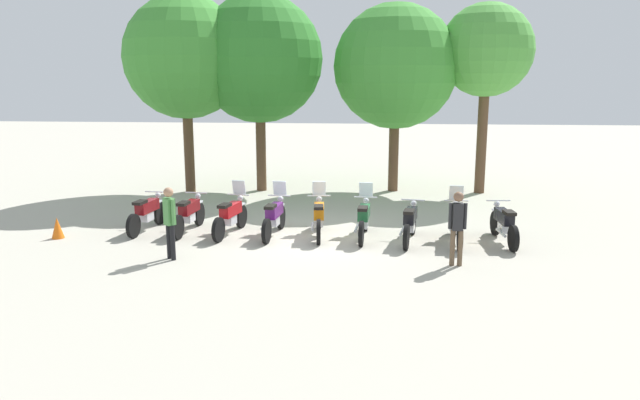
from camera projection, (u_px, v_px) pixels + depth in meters
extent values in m
plane|color=#ADA899|center=(318.00, 237.00, 15.73)|extent=(80.00, 80.00, 0.00)
cylinder|color=black|center=(160.00, 213.00, 17.11)|extent=(0.16, 0.65, 0.64)
cylinder|color=black|center=(133.00, 226.00, 15.62)|extent=(0.16, 0.65, 0.64)
cube|color=silver|center=(159.00, 201.00, 17.05)|extent=(0.15, 0.37, 0.04)
cube|color=maroon|center=(147.00, 206.00, 16.35)|extent=(0.35, 0.97, 0.30)
cube|color=silver|center=(147.00, 216.00, 16.35)|extent=(0.26, 0.42, 0.24)
cube|color=black|center=(140.00, 202.00, 15.92)|extent=(0.28, 0.46, 0.08)
cylinder|color=silver|center=(158.00, 203.00, 16.96)|extent=(0.07, 0.23, 0.64)
cylinder|color=silver|center=(156.00, 192.00, 16.81)|extent=(0.62, 0.10, 0.04)
sphere|color=silver|center=(158.00, 195.00, 16.96)|extent=(0.17, 0.17, 0.16)
cylinder|color=silver|center=(136.00, 221.00, 16.10)|extent=(0.14, 0.70, 0.07)
cylinder|color=black|center=(199.00, 214.00, 16.99)|extent=(0.15, 0.65, 0.64)
cylinder|color=black|center=(178.00, 227.00, 15.49)|extent=(0.15, 0.65, 0.64)
cube|color=silver|center=(199.00, 202.00, 16.92)|extent=(0.15, 0.37, 0.04)
cube|color=maroon|center=(189.00, 207.00, 16.22)|extent=(0.33, 0.97, 0.30)
cube|color=silver|center=(189.00, 218.00, 16.22)|extent=(0.25, 0.42, 0.24)
cube|color=black|center=(183.00, 203.00, 15.79)|extent=(0.27, 0.46, 0.08)
cylinder|color=silver|center=(198.00, 204.00, 16.84)|extent=(0.07, 0.23, 0.64)
cylinder|color=silver|center=(196.00, 193.00, 16.69)|extent=(0.62, 0.08, 0.04)
sphere|color=silver|center=(198.00, 196.00, 16.84)|extent=(0.17, 0.17, 0.16)
cylinder|color=silver|center=(179.00, 222.00, 15.97)|extent=(0.12, 0.70, 0.07)
cylinder|color=black|center=(241.00, 216.00, 16.70)|extent=(0.20, 0.65, 0.64)
cylinder|color=black|center=(218.00, 230.00, 15.23)|extent=(0.20, 0.65, 0.64)
cube|color=silver|center=(241.00, 204.00, 16.63)|extent=(0.18, 0.37, 0.04)
cube|color=red|center=(231.00, 210.00, 15.95)|extent=(0.41, 0.98, 0.30)
cube|color=silver|center=(230.00, 220.00, 15.95)|extent=(0.28, 0.43, 0.24)
cube|color=black|center=(224.00, 206.00, 15.53)|extent=(0.31, 0.47, 0.08)
cylinder|color=silver|center=(240.00, 206.00, 16.55)|extent=(0.09, 0.23, 0.64)
cylinder|color=silver|center=(238.00, 195.00, 16.40)|extent=(0.62, 0.14, 0.04)
sphere|color=silver|center=(240.00, 198.00, 16.55)|extent=(0.18, 0.18, 0.16)
cylinder|color=silver|center=(220.00, 224.00, 15.72)|extent=(0.19, 0.70, 0.07)
cube|color=silver|center=(239.00, 187.00, 16.42)|extent=(0.38, 0.19, 0.39)
cylinder|color=black|center=(281.00, 217.00, 16.60)|extent=(0.16, 0.65, 0.64)
cylinder|color=black|center=(266.00, 231.00, 15.10)|extent=(0.16, 0.65, 0.64)
cube|color=silver|center=(281.00, 205.00, 16.53)|extent=(0.15, 0.37, 0.04)
cube|color=#59196B|center=(274.00, 211.00, 15.83)|extent=(0.34, 0.97, 0.30)
cube|color=silver|center=(274.00, 221.00, 15.83)|extent=(0.25, 0.42, 0.24)
cube|color=black|center=(270.00, 207.00, 15.40)|extent=(0.28, 0.46, 0.08)
cylinder|color=silver|center=(280.00, 207.00, 16.45)|extent=(0.07, 0.23, 0.64)
cylinder|color=silver|center=(279.00, 195.00, 16.29)|extent=(0.62, 0.09, 0.04)
sphere|color=silver|center=(280.00, 199.00, 16.44)|extent=(0.17, 0.17, 0.16)
cylinder|color=silver|center=(265.00, 226.00, 15.58)|extent=(0.13, 0.70, 0.07)
cube|color=silver|center=(280.00, 188.00, 16.31)|extent=(0.37, 0.16, 0.39)
cylinder|color=black|center=(319.00, 218.00, 16.57)|extent=(0.15, 0.65, 0.64)
cylinder|color=black|center=(319.00, 232.00, 15.05)|extent=(0.15, 0.65, 0.64)
cube|color=silver|center=(319.00, 205.00, 16.50)|extent=(0.15, 0.37, 0.04)
cube|color=orange|center=(319.00, 211.00, 15.79)|extent=(0.34, 0.97, 0.30)
cube|color=silver|center=(319.00, 221.00, 15.80)|extent=(0.25, 0.42, 0.24)
cube|color=black|center=(319.00, 207.00, 15.36)|extent=(0.27, 0.46, 0.08)
cylinder|color=silver|center=(319.00, 207.00, 16.42)|extent=(0.07, 0.23, 0.64)
cylinder|color=silver|center=(319.00, 196.00, 16.27)|extent=(0.62, 0.09, 0.04)
sphere|color=silver|center=(319.00, 199.00, 16.42)|extent=(0.17, 0.17, 0.16)
cylinder|color=silver|center=(313.00, 226.00, 15.52)|extent=(0.13, 0.70, 0.07)
cube|color=silver|center=(319.00, 188.00, 16.28)|extent=(0.37, 0.16, 0.39)
cylinder|color=black|center=(366.00, 219.00, 16.37)|extent=(0.14, 0.64, 0.64)
cylinder|color=black|center=(361.00, 234.00, 14.87)|extent=(0.14, 0.64, 0.64)
cube|color=silver|center=(366.00, 207.00, 16.31)|extent=(0.14, 0.37, 0.04)
cube|color=#1E6033|center=(364.00, 212.00, 15.60)|extent=(0.32, 0.96, 0.30)
cube|color=silver|center=(364.00, 223.00, 15.61)|extent=(0.24, 0.41, 0.24)
cube|color=black|center=(363.00, 209.00, 15.18)|extent=(0.27, 0.45, 0.08)
cylinder|color=silver|center=(366.00, 209.00, 16.22)|extent=(0.06, 0.23, 0.64)
cylinder|color=silver|center=(366.00, 197.00, 16.07)|extent=(0.62, 0.07, 0.04)
sphere|color=silver|center=(366.00, 201.00, 16.22)|extent=(0.17, 0.17, 0.16)
cylinder|color=silver|center=(356.00, 228.00, 15.35)|extent=(0.11, 0.70, 0.07)
cube|color=silver|center=(366.00, 189.00, 16.09)|extent=(0.37, 0.15, 0.39)
cylinder|color=black|center=(413.00, 222.00, 16.01)|extent=(0.21, 0.65, 0.64)
cylinder|color=black|center=(406.00, 237.00, 14.54)|extent=(0.21, 0.65, 0.64)
cube|color=silver|center=(413.00, 210.00, 15.95)|extent=(0.18, 0.37, 0.04)
cube|color=black|center=(410.00, 216.00, 15.26)|extent=(0.41, 0.98, 0.30)
cube|color=silver|center=(410.00, 226.00, 15.26)|extent=(0.28, 0.43, 0.24)
cube|color=black|center=(409.00, 212.00, 14.84)|extent=(0.31, 0.47, 0.08)
cylinder|color=silver|center=(413.00, 212.00, 15.86)|extent=(0.09, 0.23, 0.64)
cylinder|color=silver|center=(413.00, 200.00, 15.71)|extent=(0.62, 0.14, 0.04)
sphere|color=silver|center=(414.00, 203.00, 15.86)|extent=(0.18, 0.18, 0.16)
cylinder|color=silver|center=(402.00, 231.00, 15.03)|extent=(0.19, 0.70, 0.07)
cylinder|color=black|center=(454.00, 223.00, 15.91)|extent=(0.13, 0.64, 0.64)
cylinder|color=black|center=(460.00, 239.00, 14.40)|extent=(0.13, 0.64, 0.64)
cube|color=silver|center=(455.00, 211.00, 15.84)|extent=(0.14, 0.37, 0.04)
cube|color=orange|center=(457.00, 217.00, 15.13)|extent=(0.30, 0.96, 0.30)
cube|color=silver|center=(457.00, 228.00, 15.14)|extent=(0.24, 0.41, 0.24)
cube|color=black|center=(459.00, 213.00, 14.71)|extent=(0.26, 0.45, 0.08)
cylinder|color=silver|center=(455.00, 213.00, 15.76)|extent=(0.06, 0.23, 0.64)
cylinder|color=silver|center=(456.00, 201.00, 15.60)|extent=(0.62, 0.06, 0.04)
sphere|color=silver|center=(455.00, 204.00, 15.75)|extent=(0.17, 0.17, 0.16)
cylinder|color=silver|center=(452.00, 233.00, 14.88)|extent=(0.10, 0.70, 0.07)
cube|color=silver|center=(456.00, 193.00, 15.62)|extent=(0.37, 0.15, 0.39)
cylinder|color=black|center=(495.00, 223.00, 15.93)|extent=(0.15, 0.65, 0.64)
cylinder|color=black|center=(513.00, 239.00, 14.41)|extent=(0.15, 0.65, 0.64)
cube|color=silver|center=(496.00, 211.00, 15.86)|extent=(0.15, 0.37, 0.04)
cube|color=black|center=(504.00, 217.00, 15.15)|extent=(0.34, 0.97, 0.30)
cube|color=silver|center=(504.00, 227.00, 15.15)|extent=(0.25, 0.42, 0.24)
cube|color=black|center=(509.00, 213.00, 14.72)|extent=(0.28, 0.46, 0.08)
cylinder|color=silver|center=(497.00, 212.00, 15.78)|extent=(0.07, 0.23, 0.64)
cylinder|color=silver|center=(498.00, 201.00, 15.62)|extent=(0.62, 0.09, 0.04)
sphere|color=silver|center=(497.00, 204.00, 15.77)|extent=(0.17, 0.17, 0.16)
cylinder|color=silver|center=(501.00, 233.00, 14.87)|extent=(0.13, 0.70, 0.07)
cylinder|color=brown|center=(460.00, 248.00, 13.30)|extent=(0.11, 0.11, 0.81)
cylinder|color=brown|center=(452.00, 248.00, 13.31)|extent=(0.11, 0.11, 0.81)
cube|color=#262628|center=(458.00, 217.00, 13.16)|extent=(0.22, 0.20, 0.61)
cylinder|color=#262628|center=(465.00, 216.00, 13.15)|extent=(0.08, 0.08, 0.58)
cylinder|color=#262628|center=(450.00, 216.00, 13.17)|extent=(0.08, 0.08, 0.58)
sphere|color=brown|center=(459.00, 197.00, 13.07)|extent=(0.22, 0.22, 0.22)
cylinder|color=black|center=(173.00, 243.00, 13.72)|extent=(0.16, 0.16, 0.82)
cylinder|color=black|center=(169.00, 241.00, 13.84)|extent=(0.16, 0.16, 0.82)
cube|color=#4C8C47|center=(169.00, 212.00, 13.63)|extent=(0.30, 0.30, 0.61)
cylinder|color=#4C8C47|center=(173.00, 212.00, 13.52)|extent=(0.11, 0.11, 0.58)
cylinder|color=#4C8C47|center=(166.00, 210.00, 13.74)|extent=(0.11, 0.11, 0.58)
sphere|color=#A87A5B|center=(168.00, 192.00, 13.55)|extent=(0.31, 0.31, 0.22)
cylinder|color=brown|center=(189.00, 147.00, 21.73)|extent=(0.36, 0.36, 3.30)
sphere|color=#3D8E33|center=(185.00, 57.00, 21.10)|extent=(4.31, 4.31, 4.31)
cylinder|color=brown|center=(261.00, 148.00, 22.03)|extent=(0.36, 0.36, 3.17)
sphere|color=#2D7A28|center=(259.00, 59.00, 21.40)|extent=(4.53, 4.53, 4.53)
cylinder|color=brown|center=(394.00, 151.00, 21.98)|extent=(0.36, 0.36, 2.94)
sphere|color=#3D8E33|center=(396.00, 66.00, 21.38)|extent=(4.43, 4.43, 4.43)
cylinder|color=brown|center=(482.00, 139.00, 21.49)|extent=(0.36, 0.36, 3.91)
sphere|color=#4C9E3D|center=(487.00, 50.00, 20.87)|extent=(3.24, 3.24, 3.24)
cone|color=orange|center=(57.00, 228.00, 15.62)|extent=(0.32, 0.32, 0.55)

